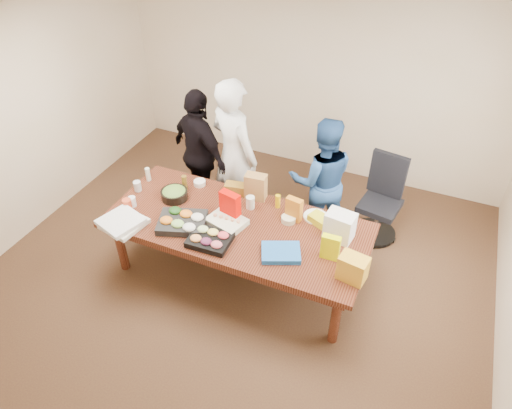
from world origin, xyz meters
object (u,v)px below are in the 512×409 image
at_px(office_chair, 380,203).
at_px(person_right, 321,180).
at_px(salad_bowl, 174,194).
at_px(sheet_cake, 227,222).
at_px(conference_table, 238,249).
at_px(person_center, 234,155).

bearing_deg(office_chair, person_right, -153.76).
bearing_deg(salad_bowl, sheet_cake, -12.87).
xyz_separation_m(person_right, sheet_cake, (-0.69, -1.10, -0.01)).
relative_size(person_right, salad_bowl, 5.25).
height_order(office_chair, person_right, person_right).
xyz_separation_m(person_right, salad_bowl, (-1.44, -0.93, 0.00)).
bearing_deg(conference_table, salad_bowl, 171.73).
bearing_deg(person_center, person_right, -147.56).
distance_m(office_chair, person_right, 0.78).
xyz_separation_m(conference_table, office_chair, (1.30, 1.27, 0.14)).
height_order(office_chair, sheet_cake, office_chair).
xyz_separation_m(conference_table, person_center, (-0.45, 0.90, 0.59)).
height_order(sheet_cake, salad_bowl, salad_bowl).
distance_m(conference_table, sheet_cake, 0.42).
bearing_deg(sheet_cake, salad_bowl, -177.87).
bearing_deg(person_right, person_center, -14.77).
distance_m(office_chair, person_center, 1.84).
distance_m(person_right, salad_bowl, 1.71).
bearing_deg(office_chair, salad_bowl, -142.42).
distance_m(person_center, salad_bowl, 0.88).
xyz_separation_m(person_center, sheet_cake, (0.36, -0.94, -0.18)).
bearing_deg(person_right, sheet_cake, 34.51).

